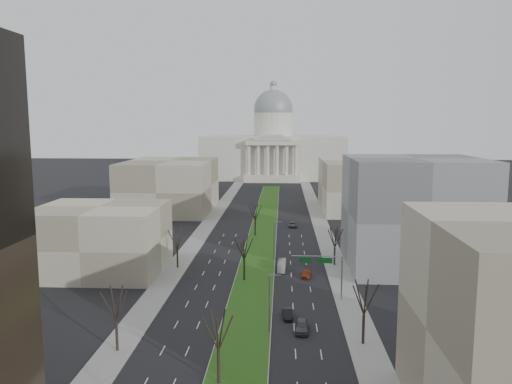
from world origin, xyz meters
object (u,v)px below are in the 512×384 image
(car_grey_near, at_px, (302,326))
(car_grey_far, at_px, (293,224))
(car_red, at_px, (306,274))
(box_van, at_px, (282,265))
(car_black, at_px, (287,314))

(car_grey_near, height_order, car_grey_far, car_grey_near)
(car_grey_near, distance_m, car_red, 27.21)
(box_van, bearing_deg, car_grey_near, -82.14)
(car_red, distance_m, box_van, 6.95)
(box_van, bearing_deg, car_red, -40.66)
(car_black, relative_size, car_grey_far, 0.84)
(box_van, bearing_deg, car_grey_far, 88.14)
(car_grey_near, bearing_deg, car_grey_far, 93.83)
(car_black, relative_size, box_van, 0.61)
(car_black, distance_m, car_grey_far, 71.93)
(car_grey_near, relative_size, car_red, 1.13)
(car_red, relative_size, box_van, 0.64)
(car_black, bearing_deg, box_van, 87.60)
(car_grey_near, height_order, car_red, car_grey_near)
(car_grey_far, distance_m, box_van, 45.31)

